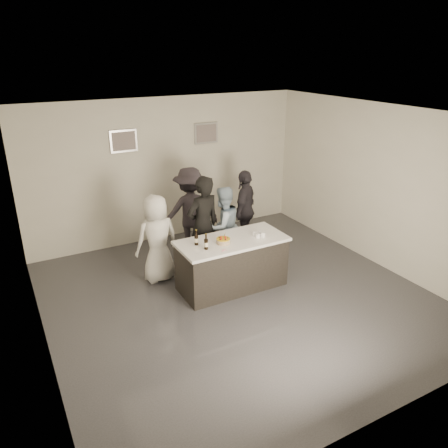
# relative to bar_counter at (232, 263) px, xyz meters

# --- Properties ---
(floor) EXTENTS (6.00, 6.00, 0.00)m
(floor) POSITION_rel_bar_counter_xyz_m (-0.08, -0.37, -0.45)
(floor) COLOR #3D3D42
(floor) RESTS_ON ground
(ceiling) EXTENTS (6.00, 6.00, 0.00)m
(ceiling) POSITION_rel_bar_counter_xyz_m (-0.08, -0.37, 2.55)
(ceiling) COLOR white
(wall_back) EXTENTS (6.00, 0.04, 3.00)m
(wall_back) POSITION_rel_bar_counter_xyz_m (-0.08, 2.63, 1.05)
(wall_back) COLOR beige
(wall_back) RESTS_ON ground
(wall_front) EXTENTS (6.00, 0.04, 3.00)m
(wall_front) POSITION_rel_bar_counter_xyz_m (-0.08, -3.37, 1.05)
(wall_front) COLOR beige
(wall_front) RESTS_ON ground
(wall_left) EXTENTS (0.04, 6.00, 3.00)m
(wall_left) POSITION_rel_bar_counter_xyz_m (-3.08, -0.37, 1.05)
(wall_left) COLOR beige
(wall_left) RESTS_ON ground
(wall_right) EXTENTS (0.04, 6.00, 3.00)m
(wall_right) POSITION_rel_bar_counter_xyz_m (2.92, -0.37, 1.05)
(wall_right) COLOR beige
(wall_right) RESTS_ON ground
(picture_left) EXTENTS (0.54, 0.04, 0.44)m
(picture_left) POSITION_rel_bar_counter_xyz_m (-0.98, 2.60, 1.75)
(picture_left) COLOR #B2B2B7
(picture_left) RESTS_ON wall_back
(picture_right) EXTENTS (0.54, 0.04, 0.44)m
(picture_right) POSITION_rel_bar_counter_xyz_m (0.82, 2.60, 1.75)
(picture_right) COLOR #B2B2B7
(picture_right) RESTS_ON wall_back
(bar_counter) EXTENTS (1.86, 0.86, 0.90)m
(bar_counter) POSITION_rel_bar_counter_xyz_m (0.00, 0.00, 0.00)
(bar_counter) COLOR white
(bar_counter) RESTS_ON ground
(cake) EXTENTS (0.23, 0.23, 0.07)m
(cake) POSITION_rel_bar_counter_xyz_m (-0.20, -0.06, 0.49)
(cake) COLOR gold
(cake) RESTS_ON bar_counter
(beer_bottle_a) EXTENTS (0.07, 0.07, 0.26)m
(beer_bottle_a) POSITION_rel_bar_counter_xyz_m (-0.61, 0.09, 0.58)
(beer_bottle_a) COLOR black
(beer_bottle_a) RESTS_ON bar_counter
(beer_bottle_b) EXTENTS (0.07, 0.07, 0.26)m
(beer_bottle_b) POSITION_rel_bar_counter_xyz_m (-0.55, -0.13, 0.58)
(beer_bottle_b) COLOR black
(beer_bottle_b) RESTS_ON bar_counter
(tumbler_cluster) EXTENTS (0.19, 0.19, 0.08)m
(tumbler_cluster) POSITION_rel_bar_counter_xyz_m (0.47, -0.09, 0.49)
(tumbler_cluster) COLOR gold
(tumbler_cluster) RESTS_ON bar_counter
(candles) EXTENTS (0.24, 0.08, 0.01)m
(candles) POSITION_rel_bar_counter_xyz_m (-0.33, -0.31, 0.45)
(candles) COLOR pink
(candles) RESTS_ON bar_counter
(person_main_black) EXTENTS (0.74, 0.56, 1.84)m
(person_main_black) POSITION_rel_bar_counter_xyz_m (-0.18, 0.74, 0.47)
(person_main_black) COLOR black
(person_main_black) RESTS_ON ground
(person_main_blue) EXTENTS (0.85, 0.72, 1.55)m
(person_main_blue) POSITION_rel_bar_counter_xyz_m (0.29, 0.85, 0.32)
(person_main_blue) COLOR #9AB3CA
(person_main_blue) RESTS_ON ground
(person_guest_left) EXTENTS (0.81, 0.57, 1.59)m
(person_guest_left) POSITION_rel_bar_counter_xyz_m (-1.02, 0.86, 0.34)
(person_guest_left) COLOR silver
(person_guest_left) RESTS_ON ground
(person_guest_right) EXTENTS (1.00, 0.95, 1.66)m
(person_guest_right) POSITION_rel_bar_counter_xyz_m (1.05, 1.32, 0.38)
(person_guest_right) COLOR #2B2830
(person_guest_right) RESTS_ON ground
(person_guest_back) EXTENTS (1.24, 0.84, 1.76)m
(person_guest_back) POSITION_rel_bar_counter_xyz_m (-0.02, 1.66, 0.43)
(person_guest_back) COLOR #2C282F
(person_guest_back) RESTS_ON ground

